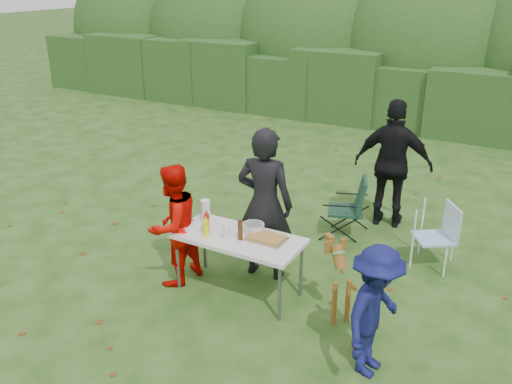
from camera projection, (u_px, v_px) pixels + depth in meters
The scene contains 20 objects.
ground at pixel (230, 279), 6.77m from camera, with size 80.00×80.00×0.00m, color #1E4211.
hedge_row at pixel (406, 93), 12.90m from camera, with size 22.00×1.40×1.70m, color #23471C.
shrub_backdrop at pixel (425, 52), 13.90m from camera, with size 20.00×2.60×3.20m, color #3D6628.
folding_table at pixel (238, 241), 6.25m from camera, with size 1.50×0.70×0.74m.
person_cook at pixel (265, 204), 6.53m from camera, with size 0.70×0.46×1.92m, color black.
person_red_jacket at pixel (173, 225), 6.46m from camera, with size 0.74×0.57×1.52m, color red.
person_black_puffy at pixel (393, 164), 7.87m from camera, with size 1.12×0.47×1.91m, color black.
child at pixel (375, 312), 4.99m from camera, with size 0.86×0.50×1.34m, color #10134C.
dog at pixel (353, 299), 5.57m from camera, with size 0.94×0.37×0.89m, color brown, non-canonical shape.
camping_chair at pixel (345, 207), 7.72m from camera, with size 0.55×0.55×0.89m, color #173827, non-canonical shape.
lawn_chair at pixel (434, 236), 6.95m from camera, with size 0.50×0.50×0.84m, color #378AC4, non-canonical shape.
food_tray at pixel (266, 239), 6.14m from camera, with size 0.45×0.30×0.02m, color #B7B7BA.
focaccia_bread at pixel (266, 237), 6.13m from camera, with size 0.40×0.26×0.04m, color #B37D3D.
mustard_bottle at pixel (206, 228), 6.20m from camera, with size 0.06×0.06×0.20m, color #FBFB00.
ketchup_bottle at pixel (207, 223), 6.32m from camera, with size 0.06×0.06×0.22m, color maroon.
beer_bottle at pixel (240, 230), 6.11m from camera, with size 0.06×0.06×0.24m, color #47230F.
paper_towel_roll at pixel (205, 210), 6.59m from camera, with size 0.12×0.12×0.26m, color white.
cup_stack at pixel (226, 233), 6.12m from camera, with size 0.08×0.08×0.18m, color white.
pasta_bowl at pixel (253, 228), 6.32m from camera, with size 0.26×0.26×0.10m, color silver.
plate_stack at pixel (192, 227), 6.40m from camera, with size 0.24×0.24×0.05m, color white.
Camera 1 is at (3.13, -4.94, 3.60)m, focal length 38.00 mm.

